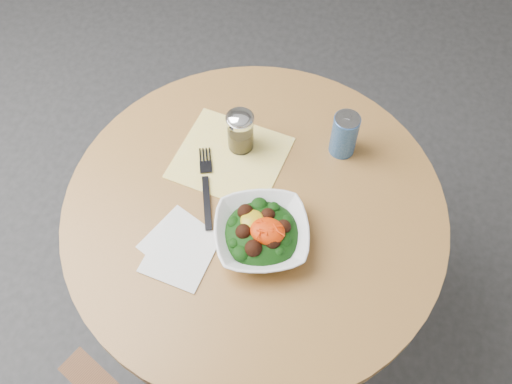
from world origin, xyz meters
TOP-DOWN VIEW (x-y plane):
  - ground at (0.00, 0.00)m, footprint 6.00×6.00m
  - table at (0.00, 0.00)m, footprint 0.90×0.90m
  - cloth_napkin at (-0.09, 0.12)m, footprint 0.29×0.27m
  - paper_napkins at (-0.14, -0.15)m, footprint 0.18×0.20m
  - salad_bowl at (0.04, -0.08)m, footprint 0.26×0.26m
  - fork at (-0.13, 0.03)m, footprint 0.10×0.22m
  - spice_shaker at (-0.08, 0.16)m, footprint 0.07×0.07m
  - beverage_can at (0.17, 0.22)m, footprint 0.06×0.06m

SIDE VIEW (x-z plane):
  - ground at x=0.00m, z-range 0.00..0.00m
  - table at x=0.00m, z-range 0.18..0.93m
  - cloth_napkin at x=-0.09m, z-range 0.75..0.75m
  - paper_napkins at x=-0.14m, z-range 0.75..0.75m
  - fork at x=-0.13m, z-range 0.75..0.76m
  - salad_bowl at x=0.04m, z-range 0.74..0.82m
  - spice_shaker at x=-0.08m, z-range 0.75..0.87m
  - beverage_can at x=0.17m, z-range 0.75..0.87m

